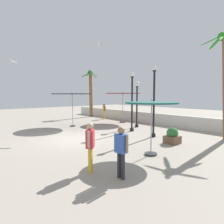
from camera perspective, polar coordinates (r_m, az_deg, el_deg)
ground_plane at (r=11.73m, az=-11.06°, el=-7.66°), size 56.00×56.00×0.00m
boundary_wall at (r=17.28m, az=13.87°, el=-2.02°), size 25.20×0.30×0.95m
patio_umbrella_0 at (r=8.38m, az=11.43°, el=1.46°), size 2.20×2.20×2.39m
patio_umbrella_1 at (r=16.05m, az=-11.46°, el=4.92°), size 3.20×3.20×2.74m
patio_umbrella_2 at (r=18.00m, az=3.14°, el=5.05°), size 3.13×3.13×2.81m
palm_tree_1 at (r=22.91m, az=-6.21°, el=6.84°), size 1.99×2.12×5.37m
lamp_post_0 at (r=12.05m, az=12.07°, el=3.37°), size 0.28×0.28×4.25m
lamp_post_1 at (r=15.50m, az=7.25°, el=4.14°), size 0.39×0.39×3.59m
lamp_post_2 at (r=13.76m, az=5.84°, el=3.81°), size 0.31×0.31×4.08m
guest_0 at (r=6.56m, az=-6.35°, el=-8.84°), size 0.42×0.42×1.65m
guest_1 at (r=6.05m, az=2.65°, el=-10.28°), size 0.56×0.26×1.61m
guest_2 at (r=20.51m, az=-2.31°, el=0.66°), size 0.52×0.36×1.63m
seagull_0 at (r=17.31m, az=-26.72°, el=12.95°), size 1.28×0.81×0.15m
seagull_1 at (r=15.00m, az=-4.07°, el=19.10°), size 0.89×1.16×0.14m
planter at (r=10.88m, az=17.08°, el=-6.73°), size 0.70×0.70×0.85m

